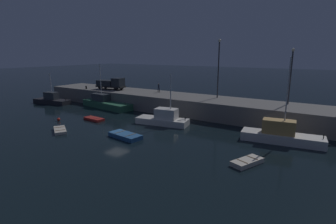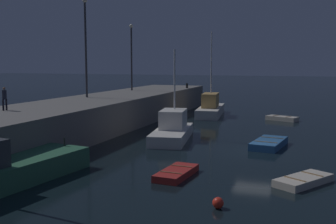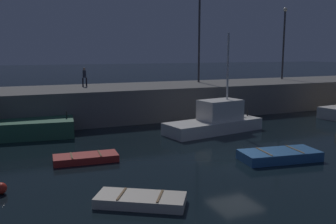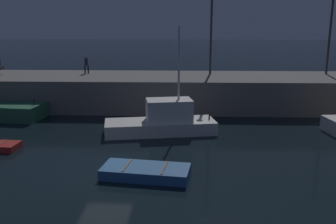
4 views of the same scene
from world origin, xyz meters
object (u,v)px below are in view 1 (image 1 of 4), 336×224
(rowboat_blue_far, at_px, (94,119))
(utility_truck, at_px, (111,83))
(dinghy_red_small, at_px, (247,162))
(dockworker, at_px, (159,87))
(dinghy_orange_near, at_px, (60,130))
(fishing_trawler_red, at_px, (164,118))
(lamp_post_west, at_px, (219,65))
(rowboat_white_mid, at_px, (125,136))
(fishing_boat_orange, at_px, (52,100))
(fishing_boat_blue, at_px, (281,135))
(bollard_west, at_px, (86,87))
(mooring_buoy_near, at_px, (59,119))
(fishing_boat_white, at_px, (106,103))
(lamp_post_east, at_px, (291,72))

(rowboat_blue_far, relative_size, utility_truck, 0.55)
(dinghy_red_small, bearing_deg, dockworker, 141.63)
(dinghy_orange_near, height_order, dinghy_red_small, dinghy_red_small)
(fishing_trawler_red, height_order, lamp_post_west, lamp_post_west)
(utility_truck, distance_m, dockworker, 10.30)
(rowboat_white_mid, bearing_deg, dockworker, 112.26)
(fishing_trawler_red, relative_size, dinghy_red_small, 2.23)
(fishing_boat_orange, bearing_deg, fishing_boat_blue, -0.27)
(dockworker, relative_size, bollard_west, 2.55)
(fishing_boat_orange, bearing_deg, rowboat_blue_far, -15.06)
(dockworker, bearing_deg, mooring_buoy_near, -111.62)
(fishing_boat_blue, bearing_deg, rowboat_white_mid, -152.47)
(rowboat_white_mid, xyz_separation_m, rowboat_blue_far, (-9.52, 3.78, -0.07))
(fishing_boat_white, relative_size, dockworker, 6.94)
(dinghy_red_small, height_order, lamp_post_west, lamp_post_west)
(fishing_trawler_red, height_order, lamp_post_east, lamp_post_east)
(fishing_trawler_red, relative_size, lamp_post_east, 0.99)
(dinghy_orange_near, height_order, lamp_post_west, lamp_post_west)
(dinghy_red_small, xyz_separation_m, lamp_post_west, (-10.05, 17.18, 7.79))
(fishing_boat_blue, height_order, dinghy_red_small, fishing_boat_blue)
(rowboat_blue_far, xyz_separation_m, dockworker, (2.52, 13.32, 3.46))
(bollard_west, bearing_deg, lamp_post_west, 9.65)
(dinghy_red_small, bearing_deg, bollard_west, 160.54)
(fishing_trawler_red, relative_size, dockworker, 4.72)
(dinghy_orange_near, xyz_separation_m, bollard_west, (-13.06, 15.58, 2.86))
(mooring_buoy_near, distance_m, bollard_west, 15.09)
(rowboat_white_mid, xyz_separation_m, dockworker, (-7.00, 17.10, 3.39))
(dinghy_red_small, bearing_deg, utility_truck, 154.31)
(mooring_buoy_near, bearing_deg, rowboat_blue_far, 38.31)
(fishing_boat_white, bearing_deg, lamp_post_east, 11.81)
(fishing_trawler_red, distance_m, dinghy_orange_near, 13.66)
(rowboat_blue_far, bearing_deg, lamp_post_east, 29.53)
(mooring_buoy_near, distance_m, dockworker, 18.06)
(dinghy_orange_near, relative_size, lamp_post_east, 0.46)
(fishing_boat_blue, relative_size, utility_truck, 1.52)
(lamp_post_east, bearing_deg, fishing_trawler_red, -144.87)
(rowboat_white_mid, distance_m, lamp_post_east, 24.02)
(fishing_boat_blue, bearing_deg, dinghy_orange_near, -156.09)
(fishing_boat_blue, xyz_separation_m, lamp_post_west, (-11.43, 9.18, 7.11))
(fishing_boat_blue, relative_size, bollard_west, 14.79)
(fishing_boat_white, height_order, dinghy_orange_near, fishing_boat_white)
(lamp_post_west, bearing_deg, utility_truck, -174.59)
(fishing_boat_orange, relative_size, lamp_post_west, 0.88)
(fishing_boat_orange, bearing_deg, rowboat_white_mid, -17.48)
(dockworker, bearing_deg, rowboat_blue_far, -100.71)
(rowboat_white_mid, relative_size, utility_truck, 0.71)
(dinghy_red_small, height_order, dockworker, dockworker)
(fishing_boat_blue, bearing_deg, lamp_post_east, 95.55)
(dockworker, bearing_deg, dinghy_red_small, -38.37)
(dinghy_red_small, xyz_separation_m, rowboat_blue_far, (-23.87, 3.58, -0.04))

